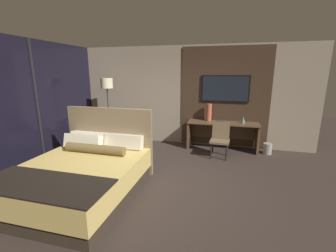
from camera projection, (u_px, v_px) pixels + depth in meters
name	position (u px, v px, depth m)	size (l,w,h in m)	color
ground_plane	(156.00, 182.00, 4.37)	(16.00, 16.00, 0.00)	#332823
wall_back_tv_panel	(188.00, 96.00, 6.44)	(7.20, 0.09, 2.80)	gray
wall_left_window	(36.00, 105.00, 5.17)	(0.06, 6.00, 2.80)	black
bed	(82.00, 174.00, 3.88)	(1.88, 2.25, 1.36)	#33281E
desk	(222.00, 131.00, 6.11)	(1.87, 0.55, 0.76)	brown
tv	(225.00, 89.00, 6.06)	(1.28, 0.04, 0.72)	black
desk_chair	(220.00, 137.00, 5.58)	(0.48, 0.48, 0.86)	brown
armchair_by_window	(94.00, 138.00, 6.31)	(0.90, 0.92, 0.77)	#998460
floor_lamp	(107.00, 89.00, 6.42)	(0.34, 0.34, 1.91)	#282623
vase_tall	(209.00, 112.00, 6.18)	(0.15, 0.15, 0.47)	#B2563D
vase_short	(243.00, 120.00, 5.94)	(0.11, 0.11, 0.17)	#4C706B
book	(220.00, 121.00, 6.06)	(0.24, 0.18, 0.03)	#332D28
waste_bin	(267.00, 149.00, 5.83)	(0.22, 0.22, 0.28)	gray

